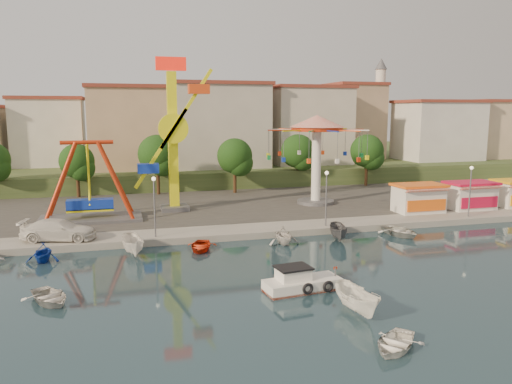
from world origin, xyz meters
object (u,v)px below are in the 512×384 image
object	(u,v)px
pirate_ship_ride	(89,183)
skiff	(357,300)
kamikaze_tower	(176,138)
wave_swinger	(317,139)
rowboat_a	(49,297)
cabin_motorboat	(300,283)
van	(59,230)

from	to	relation	value
pirate_ship_ride	skiff	bearing A→B (deg)	-59.97
kamikaze_tower	wave_swinger	bearing A→B (deg)	-0.49
kamikaze_tower	rowboat_a	xyz separation A→B (m)	(-10.36, -23.62, -8.15)
pirate_ship_ride	cabin_motorboat	size ratio (longest dim) A/B	1.94
pirate_ship_ride	cabin_motorboat	distance (m)	27.15
pirate_ship_ride	cabin_motorboat	bearing A→B (deg)	-58.69
kamikaze_tower	cabin_motorboat	world-z (taller)	kamikaze_tower
cabin_motorboat	skiff	world-z (taller)	cabin_motorboat
cabin_motorboat	rowboat_a	distance (m)	15.45
skiff	wave_swinger	bearing A→B (deg)	68.15
pirate_ship_ride	wave_swinger	world-z (taller)	wave_swinger
wave_swinger	cabin_motorboat	size ratio (longest dim) A/B	2.25
pirate_ship_ride	van	size ratio (longest dim) A/B	1.63
pirate_ship_ride	van	xyz separation A→B (m)	(-2.20, -7.70, -2.90)
wave_swinger	rowboat_a	size ratio (longest dim) A/B	3.20
skiff	rowboat_a	bearing A→B (deg)	155.52
skiff	van	size ratio (longest dim) A/B	0.66
pirate_ship_ride	van	world-z (taller)	pirate_ship_ride
kamikaze_tower	skiff	size ratio (longest dim) A/B	4.06
kamikaze_tower	van	size ratio (longest dim) A/B	2.69
wave_swinger	skiff	size ratio (longest dim) A/B	2.85
kamikaze_tower	skiff	xyz separation A→B (m)	(6.79, -29.97, -7.74)
rowboat_a	skiff	bearing A→B (deg)	-48.50
cabin_motorboat	rowboat_a	size ratio (longest dim) A/B	1.43
cabin_motorboat	van	bearing A→B (deg)	129.73
pirate_ship_ride	van	distance (m)	8.52
pirate_ship_ride	skiff	size ratio (longest dim) A/B	2.46
rowboat_a	skiff	world-z (taller)	skiff
wave_swinger	skiff	bearing A→B (deg)	-107.68
cabin_motorboat	wave_swinger	bearing A→B (deg)	59.09
wave_swinger	cabin_motorboat	distance (m)	28.93
rowboat_a	van	size ratio (longest dim) A/B	0.59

